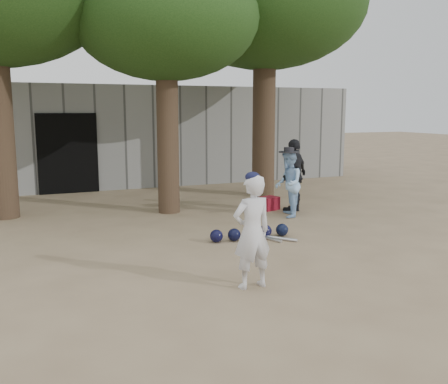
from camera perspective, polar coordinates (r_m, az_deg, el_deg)
name	(u,v)px	position (r m, az deg, el deg)	size (l,w,h in m)	color
ground	(213,269)	(7.34, -1.30, -8.83)	(70.00, 70.00, 0.00)	#937C5E
boy_player	(252,232)	(6.43, 3.23, -4.58)	(0.54, 0.36, 1.49)	silver
spectator_blue	(288,184)	(10.77, 7.36, 0.91)	(0.70, 0.54, 1.44)	#9CC6F1
spectator_dark	(294,176)	(11.34, 8.03, 1.86)	(0.97, 0.40, 1.65)	black
red_bag	(269,203)	(11.59, 5.17, -1.30)	(0.42, 0.32, 0.30)	maroon
back_building	(97,134)	(17.03, -14.30, 6.44)	(16.00, 5.24, 3.00)	gray
helmet_row	(250,233)	(8.96, 3.02, -4.70)	(1.51, 0.30, 0.23)	black
bat_pile	(272,238)	(9.00, 5.54, -5.23)	(0.57, 0.77, 0.06)	silver
tree_row	(161,3)	(12.20, -7.18, 20.64)	(11.40, 5.80, 6.69)	brown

